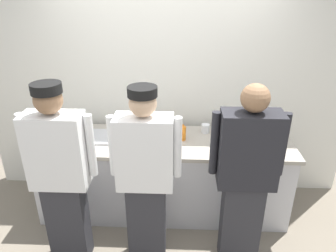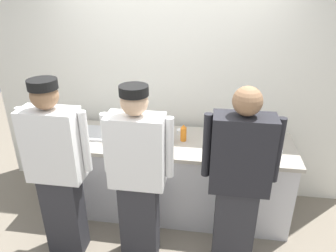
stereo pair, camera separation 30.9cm
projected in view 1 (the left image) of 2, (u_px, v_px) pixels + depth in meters
ground_plane at (162, 232)px, 3.35m from camera, size 9.00×9.00×0.00m
wall_back at (166, 75)px, 3.56m from camera, size 4.24×0.10×2.90m
prep_counter at (164, 175)px, 3.52m from camera, size 2.70×0.76×0.89m
chef_near_left at (61, 174)px, 2.69m from camera, size 0.62×0.24×1.73m
chef_center at (145, 175)px, 2.70m from camera, size 0.61×0.24×1.70m
chef_far_right at (246, 176)px, 2.68m from camera, size 0.63×0.24×1.73m
plate_stack_front at (132, 134)px, 3.39m from camera, size 0.23×0.23×0.06m
plate_stack_rear at (238, 135)px, 3.40m from camera, size 0.24×0.24×0.05m
mixing_bowl_steel at (157, 140)px, 3.24m from camera, size 0.34×0.34×0.10m
sheet_tray at (91, 137)px, 3.39m from camera, size 0.49×0.35×0.02m
squeeze_bottle_primary at (183, 132)px, 3.31m from camera, size 0.06×0.06×0.18m
ramekin_yellow_sauce at (178, 131)px, 3.49m from camera, size 0.08×0.08×0.05m
ramekin_red_sauce at (276, 146)px, 3.17m from camera, size 0.10×0.10×0.04m
deli_cup at (205, 128)px, 3.49m from camera, size 0.09×0.09×0.10m
chefs_knife at (153, 136)px, 3.41m from camera, size 0.28×0.03×0.02m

